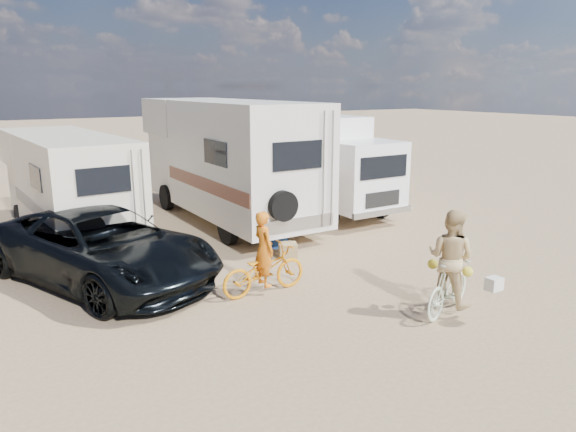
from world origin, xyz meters
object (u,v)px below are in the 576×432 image
bike_man (264,270)px  cooler (277,240)px  dark_suv (102,247)px  rider_man (264,257)px  box_truck (323,164)px  bike_parked (370,203)px  bike_woman (448,287)px  crate (288,250)px  rv_main (227,162)px  rv_left (68,188)px  rider_woman (450,267)px

bike_man → cooler: size_ratio=3.81×
dark_suv → rider_man: dark_suv is taller
box_truck → bike_man: box_truck is taller
bike_parked → bike_woman: bearing=155.8°
bike_parked → crate: bike_parked is taller
rv_main → cooler: rv_main is taller
rv_left → crate: rv_left is taller
rv_left → bike_man: size_ratio=3.53×
box_truck → bike_man: (-5.54, -5.79, -1.14)m
bike_woman → box_truck: bearing=-38.5°
rv_main → dark_suv: rv_main is taller
rider_woman → crate: size_ratio=4.17×
rv_main → cooler: 3.93m
rider_man → crate: size_ratio=3.58×
bike_woman → crate: size_ratio=3.95×
rider_woman → bike_man: bearing=23.7°
rv_left → cooler: rv_left is taller
rv_main → box_truck: size_ratio=1.34×
dark_suv → rider_woman: bearing=-67.0°
bike_parked → crate: 5.18m
rv_main → crate: 4.76m
rv_left → bike_parked: (9.10, -2.42, -1.01)m
rv_main → cooler: size_ratio=16.43×
bike_woman → rv_main: bearing=-16.3°
rv_left → bike_parked: bearing=-19.4°
cooler → rv_left: bearing=155.8°
rv_main → box_truck: (3.45, -0.48, -0.28)m
bike_man → cooler: 3.38m
box_truck → cooler: box_truck is taller
rider_man → cooler: size_ratio=3.15×
bike_woman → bike_parked: bike_woman is taller
rv_main → bike_parked: bearing=-26.8°
rider_woman → cooler: bearing=-12.7°
rider_woman → rv_left: bearing=10.3°
crate → rider_man: bearing=-132.9°
rider_man → rider_woman: (2.57, -2.75, 0.13)m
rider_man → crate: 2.62m
box_truck → bike_man: bearing=-134.1°
dark_suv → bike_man: 3.73m
box_truck → crate: size_ratio=13.98×
rider_woman → bike_woman: bearing=-0.0°
bike_man → crate: (1.73, 1.86, -0.33)m
rv_left → bike_man: 7.19m
rv_left → rider_man: (2.74, -6.58, -0.69)m
rv_main → rv_left: size_ratio=1.22×
bike_woman → rider_woman: rider_woman is taller
rv_left → bike_woman: 10.78m
rv_main → rider_woman: 9.09m
bike_parked → rv_left: bearing=79.6°
bike_man → rider_woman: rider_woman is taller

